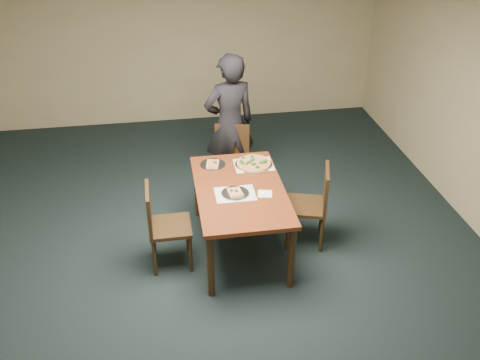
{
  "coord_description": "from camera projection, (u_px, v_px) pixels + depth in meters",
  "views": [
    {
      "loc": [
        -0.42,
        -4.05,
        3.62
      ],
      "look_at": [
        0.32,
        0.52,
        0.85
      ],
      "focal_mm": 40.0,
      "sensor_mm": 36.0,
      "label": 1
    }
  ],
  "objects": [
    {
      "name": "slice_plate_far",
      "position": [
        213.0,
        164.0,
        5.86
      ],
      "size": [
        0.28,
        0.28,
        0.06
      ],
      "color": "silver",
      "rests_on": "dining_table"
    },
    {
      "name": "ground",
      "position": [
        217.0,
        282.0,
        5.34
      ],
      "size": [
        8.0,
        8.0,
        0.0
      ],
      "primitive_type": "plane",
      "color": "black",
      "rests_on": "ground"
    },
    {
      "name": "placemat_near",
      "position": [
        235.0,
        194.0,
        5.35
      ],
      "size": [
        0.4,
        0.3,
        0.0
      ],
      "primitive_type": "cube",
      "color": "white",
      "rests_on": "dining_table"
    },
    {
      "name": "slice_plate_near",
      "position": [
        235.0,
        193.0,
        5.35
      ],
      "size": [
        0.28,
        0.28,
        0.06
      ],
      "color": "silver",
      "rests_on": "dining_table"
    },
    {
      "name": "chair_left",
      "position": [
        162.0,
        222.0,
        5.34
      ],
      "size": [
        0.42,
        0.42,
        0.91
      ],
      "rotation": [
        0.0,
        0.0,
        1.58
      ],
      "color": "black",
      "rests_on": "ground"
    },
    {
      "name": "room_shell",
      "position": [
        212.0,
        123.0,
        4.45
      ],
      "size": [
        8.0,
        8.0,
        8.0
      ],
      "color": "tan",
      "rests_on": "ground"
    },
    {
      "name": "placemat_main",
      "position": [
        254.0,
        165.0,
        5.87
      ],
      "size": [
        0.42,
        0.32,
        0.0
      ],
      "primitive_type": "cube",
      "color": "white",
      "rests_on": "dining_table"
    },
    {
      "name": "dining_table",
      "position": [
        240.0,
        196.0,
        5.49
      ],
      "size": [
        0.9,
        1.5,
        0.75
      ],
      "color": "#502110",
      "rests_on": "ground"
    },
    {
      "name": "pizza_pan",
      "position": [
        254.0,
        163.0,
        5.85
      ],
      "size": [
        0.41,
        0.41,
        0.07
      ],
      "color": "silver",
      "rests_on": "dining_table"
    },
    {
      "name": "chair_right",
      "position": [
        314.0,
        201.0,
        5.66
      ],
      "size": [
        0.52,
        0.52,
        0.91
      ],
      "rotation": [
        0.0,
        0.0,
        -1.86
      ],
      "color": "black",
      "rests_on": "ground"
    },
    {
      "name": "chair_far",
      "position": [
        231.0,
        158.0,
        6.49
      ],
      "size": [
        0.51,
        0.51,
        0.91
      ],
      "rotation": [
        0.0,
        0.0,
        -0.26
      ],
      "color": "black",
      "rests_on": "ground"
    },
    {
      "name": "diner",
      "position": [
        230.0,
        124.0,
        6.47
      ],
      "size": [
        0.72,
        0.55,
        1.76
      ],
      "primitive_type": "imported",
      "rotation": [
        0.0,
        0.0,
        3.37
      ],
      "color": "black",
      "rests_on": "ground"
    },
    {
      "name": "napkin",
      "position": [
        265.0,
        194.0,
        5.35
      ],
      "size": [
        0.16,
        0.16,
        0.01
      ],
      "primitive_type": "cube",
      "rotation": [
        0.0,
        0.0,
        -0.19
      ],
      "color": "white",
      "rests_on": "dining_table"
    }
  ]
}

